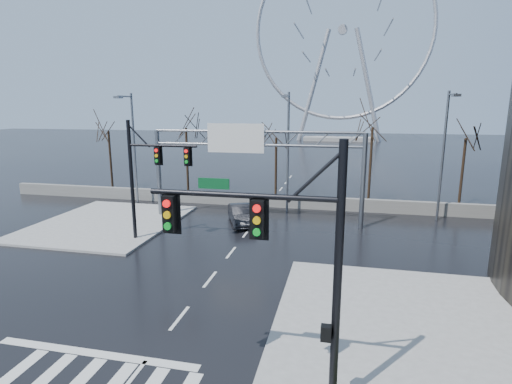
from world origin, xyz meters
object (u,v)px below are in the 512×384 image
(sign_gantry, at_px, (250,156))
(car, at_px, (241,214))
(signal_mast_near, at_px, (289,252))
(signal_mast_far, at_px, (147,170))
(ferris_wheel, at_px, (342,37))

(sign_gantry, relative_size, car, 3.67)
(signal_mast_near, height_order, signal_mast_far, same)
(signal_mast_near, relative_size, sign_gantry, 0.49)
(sign_gantry, height_order, ferris_wheel, ferris_wheel)
(signal_mast_near, height_order, ferris_wheel, ferris_wheel)
(sign_gantry, distance_m, car, 4.55)
(sign_gantry, bearing_deg, ferris_wheel, 86.16)
(signal_mast_far, xyz_separation_m, ferris_wheel, (10.87, 86.04, 21.30))
(ferris_wheel, relative_size, car, 11.41)
(sign_gantry, height_order, car, sign_gantry)
(ferris_wheel, bearing_deg, signal_mast_near, -89.92)
(car, bearing_deg, signal_mast_far, -156.98)
(car, bearing_deg, ferris_wheel, 62.16)
(signal_mast_near, distance_m, sign_gantry, 19.79)
(signal_mast_near, bearing_deg, sign_gantry, 106.19)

